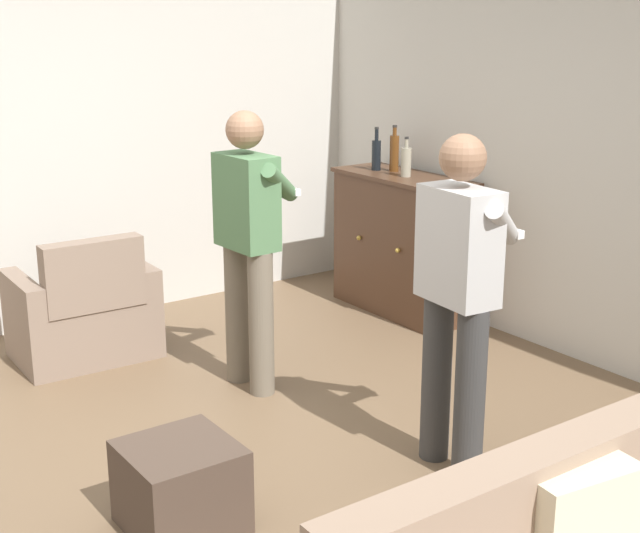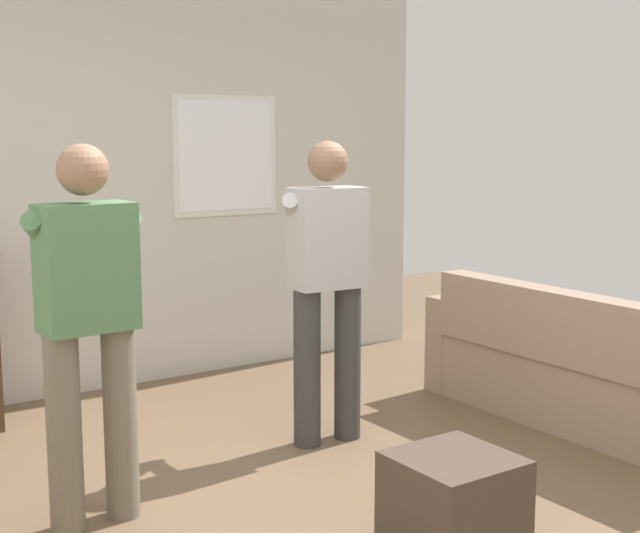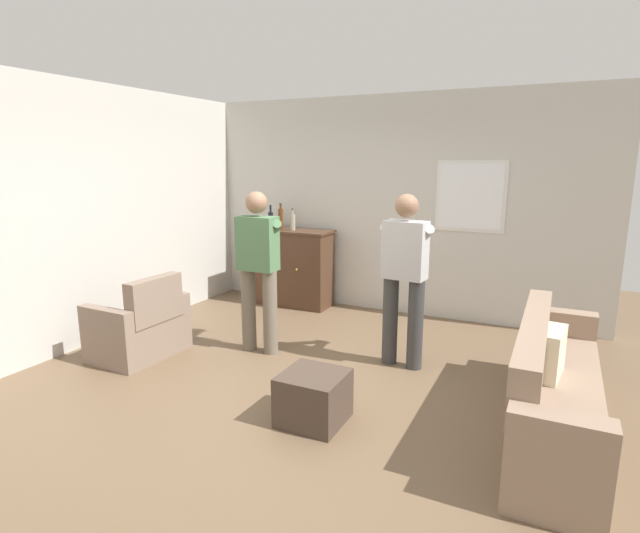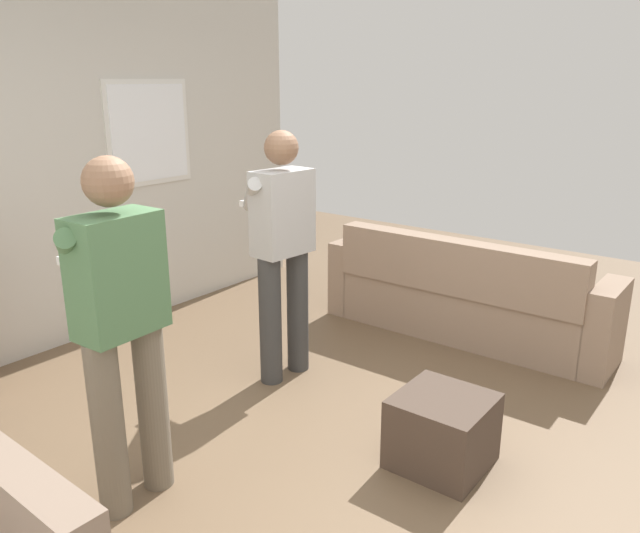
{
  "view_description": "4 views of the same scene",
  "coord_description": "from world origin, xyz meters",
  "px_view_note": "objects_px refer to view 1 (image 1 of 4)",
  "views": [
    {
      "loc": [
        3.57,
        -1.98,
        2.2
      ],
      "look_at": [
        0.24,
        0.39,
        1.04
      ],
      "focal_mm": 50.0,
      "sensor_mm": 36.0,
      "label": 1
    },
    {
      "loc": [
        -2.1,
        -3.06,
        1.73
      ],
      "look_at": [
        0.23,
        0.36,
        1.1
      ],
      "focal_mm": 50.0,
      "sensor_mm": 36.0,
      "label": 2
    },
    {
      "loc": [
        1.95,
        -3.61,
        1.98
      ],
      "look_at": [
        0.09,
        0.22,
        1.07
      ],
      "focal_mm": 28.0,
      "sensor_mm": 36.0,
      "label": 3
    },
    {
      "loc": [
        -2.35,
        -1.7,
        1.99
      ],
      "look_at": [
        0.17,
        0.22,
        1.03
      ],
      "focal_mm": 35.0,
      "sensor_mm": 36.0,
      "label": 4
    }
  ],
  "objects_px": {
    "sideboard_cabinet": "(402,244)",
    "ottoman": "(181,487)",
    "person_standing_left": "(249,238)",
    "person_standing_right": "(459,289)",
    "bottle_spirits_clear": "(406,161)",
    "bottle_wine_green": "(376,154)",
    "bottle_liquor_amber": "(394,152)",
    "armchair": "(85,316)"
  },
  "relations": [
    {
      "from": "sideboard_cabinet",
      "to": "ottoman",
      "type": "height_order",
      "value": "sideboard_cabinet"
    },
    {
      "from": "person_standing_left",
      "to": "person_standing_right",
      "type": "height_order",
      "value": "same"
    },
    {
      "from": "bottle_spirits_clear",
      "to": "person_standing_right",
      "type": "relative_size",
      "value": 0.17
    },
    {
      "from": "ottoman",
      "to": "sideboard_cabinet",
      "type": "bearing_deg",
      "value": 122.32
    },
    {
      "from": "bottle_spirits_clear",
      "to": "person_standing_left",
      "type": "height_order",
      "value": "person_standing_left"
    },
    {
      "from": "sideboard_cabinet",
      "to": "person_standing_left",
      "type": "distance_m",
      "value": 1.82
    },
    {
      "from": "bottle_spirits_clear",
      "to": "person_standing_right",
      "type": "distance_m",
      "value": 2.41
    },
    {
      "from": "ottoman",
      "to": "bottle_wine_green",
      "type": "bearing_deg",
      "value": 126.69
    },
    {
      "from": "sideboard_cabinet",
      "to": "bottle_liquor_amber",
      "type": "xyz_separation_m",
      "value": [
        -0.17,
        0.05,
        0.67
      ]
    },
    {
      "from": "bottle_liquor_amber",
      "to": "sideboard_cabinet",
      "type": "bearing_deg",
      "value": -16.06
    },
    {
      "from": "bottle_liquor_amber",
      "to": "ottoman",
      "type": "xyz_separation_m",
      "value": [
        1.91,
        -2.8,
        -1.01
      ]
    },
    {
      "from": "armchair",
      "to": "person_standing_left",
      "type": "relative_size",
      "value": 0.53
    },
    {
      "from": "bottle_liquor_amber",
      "to": "bottle_spirits_clear",
      "type": "relative_size",
      "value": 1.19
    },
    {
      "from": "armchair",
      "to": "sideboard_cabinet",
      "type": "bearing_deg",
      "value": 78.9
    },
    {
      "from": "bottle_liquor_amber",
      "to": "person_standing_right",
      "type": "height_order",
      "value": "person_standing_right"
    },
    {
      "from": "bottle_wine_green",
      "to": "sideboard_cabinet",
      "type": "bearing_deg",
      "value": 6.39
    },
    {
      "from": "person_standing_left",
      "to": "armchair",
      "type": "bearing_deg",
      "value": -147.68
    },
    {
      "from": "armchair",
      "to": "ottoman",
      "type": "height_order",
      "value": "armchair"
    },
    {
      "from": "bottle_liquor_amber",
      "to": "ottoman",
      "type": "height_order",
      "value": "bottle_liquor_amber"
    },
    {
      "from": "bottle_liquor_amber",
      "to": "ottoman",
      "type": "bearing_deg",
      "value": -55.68
    },
    {
      "from": "bottle_wine_green",
      "to": "bottle_liquor_amber",
      "type": "bearing_deg",
      "value": 35.43
    },
    {
      "from": "bottle_liquor_amber",
      "to": "bottle_wine_green",
      "type": "bearing_deg",
      "value": -144.57
    },
    {
      "from": "ottoman",
      "to": "person_standing_right",
      "type": "height_order",
      "value": "person_standing_right"
    },
    {
      "from": "bottle_wine_green",
      "to": "person_standing_left",
      "type": "relative_size",
      "value": 0.2
    },
    {
      "from": "bottle_wine_green",
      "to": "bottle_spirits_clear",
      "type": "xyz_separation_m",
      "value": [
        0.35,
        0.0,
        -0.01
      ]
    },
    {
      "from": "person_standing_right",
      "to": "bottle_wine_green",
      "type": "bearing_deg",
      "value": 149.64
    },
    {
      "from": "bottle_wine_green",
      "to": "bottle_spirits_clear",
      "type": "relative_size",
      "value": 1.13
    },
    {
      "from": "bottle_liquor_amber",
      "to": "armchair",
      "type": "bearing_deg",
      "value": -96.86
    },
    {
      "from": "armchair",
      "to": "bottle_wine_green",
      "type": "distance_m",
      "value": 2.47
    },
    {
      "from": "bottle_spirits_clear",
      "to": "sideboard_cabinet",
      "type": "bearing_deg",
      "value": 152.37
    },
    {
      "from": "armchair",
      "to": "bottle_spirits_clear",
      "type": "xyz_separation_m",
      "value": [
        0.52,
        2.3,
        0.88
      ]
    },
    {
      "from": "armchair",
      "to": "bottle_liquor_amber",
      "type": "distance_m",
      "value": 2.57
    },
    {
      "from": "sideboard_cabinet",
      "to": "bottle_wine_green",
      "type": "relative_size",
      "value": 3.6
    },
    {
      "from": "sideboard_cabinet",
      "to": "person_standing_right",
      "type": "xyz_separation_m",
      "value": [
        2.03,
        -1.39,
        0.41
      ]
    },
    {
      "from": "sideboard_cabinet",
      "to": "bottle_spirits_clear",
      "type": "distance_m",
      "value": 0.64
    },
    {
      "from": "armchair",
      "to": "person_standing_left",
      "type": "bearing_deg",
      "value": 32.32
    },
    {
      "from": "sideboard_cabinet",
      "to": "bottle_spirits_clear",
      "type": "xyz_separation_m",
      "value": [
        0.06,
        -0.03,
        0.64
      ]
    },
    {
      "from": "bottle_wine_green",
      "to": "ottoman",
      "type": "xyz_separation_m",
      "value": [
        2.02,
        -2.72,
        -0.99
      ]
    },
    {
      "from": "armchair",
      "to": "sideboard_cabinet",
      "type": "relative_size",
      "value": 0.76
    },
    {
      "from": "bottle_liquor_amber",
      "to": "person_standing_right",
      "type": "distance_m",
      "value": 2.65
    },
    {
      "from": "bottle_wine_green",
      "to": "person_standing_right",
      "type": "xyz_separation_m",
      "value": [
        2.32,
        -1.36,
        -0.25
      ]
    },
    {
      "from": "sideboard_cabinet",
      "to": "person_standing_left",
      "type": "bearing_deg",
      "value": -71.16
    }
  ]
}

